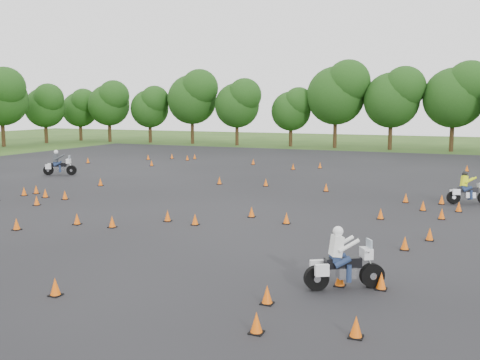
{
  "coord_description": "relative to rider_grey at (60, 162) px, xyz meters",
  "views": [
    {
      "loc": [
        10.02,
        -20.12,
        4.87
      ],
      "look_at": [
        0.0,
        4.0,
        1.2
      ],
      "focal_mm": 40.0,
      "sensor_mm": 36.0,
      "label": 1
    }
  ],
  "objects": [
    {
      "name": "ground",
      "position": [
        15.87,
        -9.32,
        -0.89
      ],
      "size": [
        140.0,
        140.0,
        0.0
      ],
      "primitive_type": "plane",
      "color": "#2D5119",
      "rests_on": "ground"
    },
    {
      "name": "asphalt_pad",
      "position": [
        15.87,
        -3.32,
        -0.89
      ],
      "size": [
        62.0,
        62.0,
        0.0
      ],
      "primitive_type": "plane",
      "color": "black",
      "rests_on": "ground"
    },
    {
      "name": "treeline",
      "position": [
        18.37,
        25.86,
        3.71
      ],
      "size": [
        86.73,
        32.37,
        10.95
      ],
      "color": "#1B4012",
      "rests_on": "ground"
    },
    {
      "name": "traffic_cones",
      "position": [
        15.69,
        -3.66,
        -0.66
      ],
      "size": [
        36.15,
        33.1,
        0.45
      ],
      "color": "#F55E0A",
      "rests_on": "asphalt_pad"
    },
    {
      "name": "rider_grey",
      "position": [
        0.0,
        0.0,
        0.0
      ],
      "size": [
        2.39,
        1.56,
        1.77
      ],
      "primitive_type": null,
      "rotation": [
        0.0,
        0.0,
        0.41
      ],
      "color": "#383C3F",
      "rests_on": "ground"
    },
    {
      "name": "rider_yellow",
      "position": [
        26.39,
        -1.12,
        -0.07
      ],
      "size": [
        2.22,
        1.26,
        1.64
      ],
      "primitive_type": null,
      "rotation": [
        0.0,
        0.0,
        0.31
      ],
      "color": "#D8E714",
      "rests_on": "ground"
    },
    {
      "name": "rider_white",
      "position": [
        23.2,
        -15.71,
        -0.04
      ],
      "size": [
        2.23,
        1.72,
        1.7
      ],
      "primitive_type": null,
      "rotation": [
        0.0,
        0.0,
        0.54
      ],
      "color": "white",
      "rests_on": "ground"
    }
  ]
}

